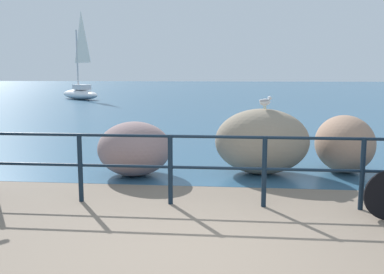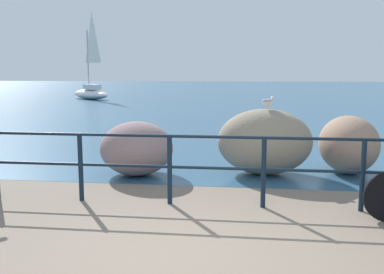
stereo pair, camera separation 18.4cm
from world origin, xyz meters
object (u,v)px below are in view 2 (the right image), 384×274
(breakwater_boulder_right, at_px, (349,144))
(seagull, at_px, (268,101))
(breakwater_boulder_main, at_px, (265,142))
(breakwater_boulder_left, at_px, (137,148))
(sailboat, at_px, (91,89))

(breakwater_boulder_right, distance_m, seagull, 1.80)
(seagull, bearing_deg, breakwater_boulder_main, 115.32)
(breakwater_boulder_main, height_order, breakwater_boulder_left, breakwater_boulder_main)
(seagull, xyz_separation_m, sailboat, (-11.58, 22.07, -0.66))
(breakwater_boulder_left, relative_size, sailboat, 0.22)
(breakwater_boulder_left, xyz_separation_m, seagull, (2.40, 0.36, 0.87))
(seagull, bearing_deg, sailboat, 76.35)
(breakwater_boulder_left, xyz_separation_m, sailboat, (-9.18, 22.43, 0.21))
(breakwater_boulder_main, xyz_separation_m, sailboat, (-11.54, 22.05, 0.09))
(breakwater_boulder_left, height_order, seagull, seagull)
(sailboat, bearing_deg, breakwater_boulder_left, 153.94)
(sailboat, bearing_deg, breakwater_boulder_right, 162.88)
(breakwater_boulder_main, xyz_separation_m, seagull, (0.04, -0.02, 0.76))
(sailboat, bearing_deg, breakwater_boulder_main, 159.31)
(breakwater_boulder_main, height_order, sailboat, sailboat)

